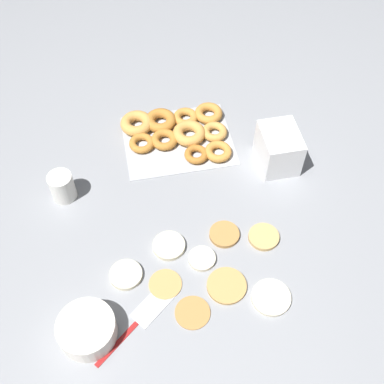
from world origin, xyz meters
name	(u,v)px	position (x,y,z in m)	size (l,w,h in m)	color
ground_plane	(201,235)	(0.00, 0.00, 0.00)	(3.00, 3.00, 0.00)	gray
pancake_0	(264,237)	(-0.18, 0.05, 0.01)	(0.09, 0.09, 0.01)	tan
pancake_1	(169,246)	(0.10, 0.02, 0.01)	(0.10, 0.10, 0.02)	beige
pancake_2	(165,284)	(0.13, 0.14, 0.00)	(0.09, 0.09, 0.01)	tan
pancake_3	(227,286)	(-0.04, 0.18, 0.01)	(0.11, 0.11, 0.01)	tan
pancake_4	(271,297)	(-0.15, 0.24, 0.01)	(0.11, 0.11, 0.01)	beige
pancake_5	(126,275)	(0.24, 0.09, 0.01)	(0.09, 0.09, 0.01)	beige
pancake_6	(224,234)	(-0.07, 0.02, 0.01)	(0.09, 0.09, 0.01)	#B27F42
pancake_7	(202,259)	(0.01, 0.09, 0.01)	(0.08, 0.08, 0.01)	beige
pancake_8	(193,312)	(0.07, 0.24, 0.00)	(0.10, 0.10, 0.01)	#B27F42
donut_tray	(177,132)	(0.00, -0.42, 0.02)	(0.38, 0.30, 0.04)	#ADAFB5
batter_bowl	(87,330)	(0.35, 0.25, 0.03)	(0.15, 0.15, 0.07)	silver
container_stack	(279,148)	(-0.31, -0.24, 0.07)	(0.12, 0.15, 0.13)	white
paper_cup	(62,187)	(0.40, -0.23, 0.05)	(0.08, 0.08, 0.10)	white
spatula	(145,314)	(0.20, 0.22, 0.00)	(0.24, 0.20, 0.01)	maroon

